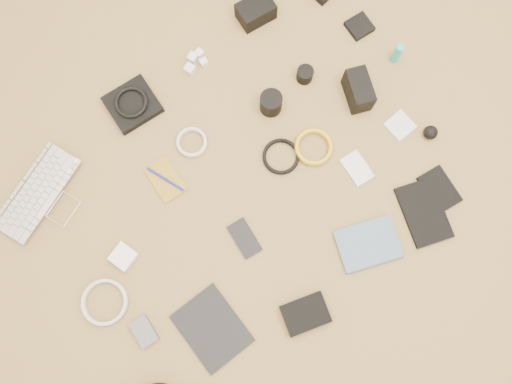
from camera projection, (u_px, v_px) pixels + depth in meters
laptop at (50, 200)px, 1.63m from camera, size 0.39×0.33×0.03m
headphone_pouch at (133, 105)px, 1.69m from camera, size 0.17×0.16×0.03m
headphones at (131, 102)px, 1.67m from camera, size 0.12×0.12×0.01m
charger_a at (193, 58)px, 1.73m from camera, size 0.04×0.04×0.03m
charger_b at (200, 53)px, 1.73m from camera, size 0.03×0.03×0.02m
charger_c at (204, 62)px, 1.73m from camera, size 0.03×0.03×0.02m
charger_d at (190, 69)px, 1.72m from camera, size 0.04×0.04×0.03m
dslr_camera at (256, 11)px, 1.74m from camera, size 0.13×0.10×0.07m
notebook_olive at (166, 180)px, 1.65m from camera, size 0.09×0.14×0.01m
pen_blue at (165, 179)px, 1.64m from camera, size 0.06×0.14×0.01m
cable_white_a at (192, 143)px, 1.67m from camera, size 0.11×0.11×0.01m
lens_a at (271, 103)px, 1.66m from camera, size 0.08×0.08×0.08m
lens_b at (305, 75)px, 1.70m from camera, size 0.06×0.06×0.05m
card_reader at (359, 26)px, 1.75m from camera, size 0.09×0.09×0.02m
power_brick at (124, 257)px, 1.59m from camera, size 0.09×0.09×0.03m
cable_white_b at (105, 302)px, 1.57m from camera, size 0.17×0.17×0.01m
cable_black at (281, 157)px, 1.66m from camera, size 0.15×0.15×0.01m
cable_yellow at (313, 148)px, 1.67m from camera, size 0.13×0.13×0.01m
flash at (358, 90)px, 1.67m from camera, size 0.11×0.15×0.10m
lens_cleaner at (397, 54)px, 1.69m from camera, size 0.03×0.03×0.09m
battery_charger at (144, 331)px, 1.54m from camera, size 0.06×0.09×0.02m
tablet at (212, 328)px, 1.55m from camera, size 0.17×0.22×0.01m
phone at (245, 238)px, 1.61m from camera, size 0.08×0.13×0.01m
filter_case_left at (360, 173)px, 1.65m from camera, size 0.07×0.07×0.01m
filter_case_mid at (354, 164)px, 1.66m from camera, size 0.07×0.07×0.01m
filter_case_right at (400, 126)px, 1.69m from camera, size 0.09×0.09×0.01m
air_blower at (431, 133)px, 1.66m from camera, size 0.05×0.05×0.05m
drive_case at (305, 314)px, 1.55m from camera, size 0.16×0.13×0.03m
paperback at (375, 266)px, 1.59m from camera, size 0.23×0.20×0.02m
notebook_black_a at (424, 213)px, 1.62m from camera, size 0.19×0.24×0.01m
notebook_black_b at (439, 189)px, 1.64m from camera, size 0.11×0.15×0.01m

